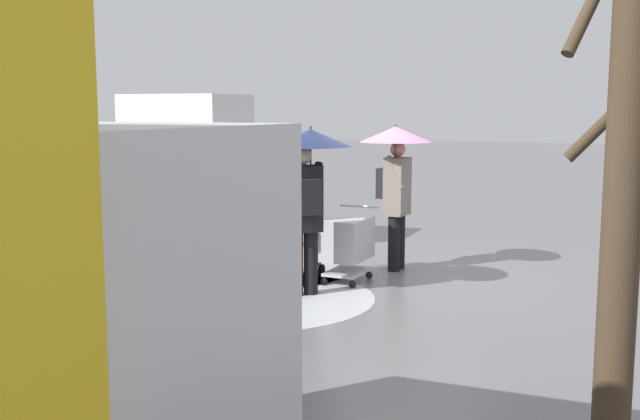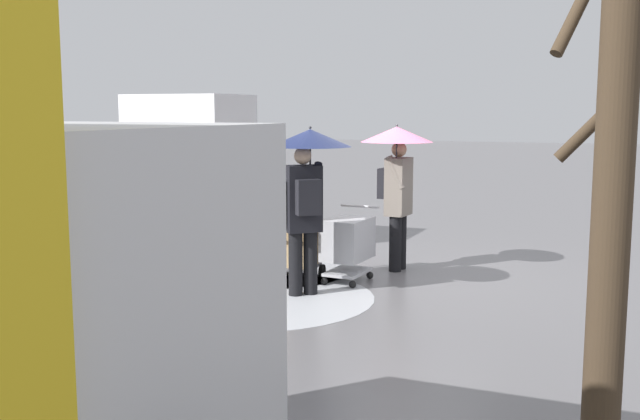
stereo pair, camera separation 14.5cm
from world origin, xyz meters
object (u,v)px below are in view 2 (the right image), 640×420
at_px(shopping_cart_vendor, 348,241).
at_px(pedestrian_black_side, 307,172).
at_px(pedestrian_pink_side, 397,164).
at_px(hand_dolly_boxes, 299,219).
at_px(bare_tree_near, 614,222).
at_px(cargo_van_parked_right, 131,188).

distance_m(shopping_cart_vendor, pedestrian_black_side, 1.34).
height_order(pedestrian_pink_side, pedestrian_black_side, same).
relative_size(hand_dolly_boxes, bare_tree_near, 0.45).
xyz_separation_m(cargo_van_parked_right, pedestrian_black_side, (-3.18, 0.70, 0.39)).
distance_m(cargo_van_parked_right, hand_dolly_boxes, 2.82).
bearing_deg(pedestrian_black_side, pedestrian_pink_side, -110.25).
xyz_separation_m(shopping_cart_vendor, pedestrian_black_side, (0.24, 0.85, 1.00)).
bearing_deg(shopping_cart_vendor, cargo_van_parked_right, 2.61).
relative_size(cargo_van_parked_right, shopping_cart_vendor, 5.30).
xyz_separation_m(pedestrian_black_side, bare_tree_near, (-3.59, 3.66, 0.10)).
bearing_deg(bare_tree_near, shopping_cart_vendor, -53.47).
distance_m(pedestrian_pink_side, pedestrian_black_side, 1.91).
distance_m(pedestrian_black_side, bare_tree_near, 5.13).
bearing_deg(pedestrian_pink_side, hand_dolly_boxes, 48.67).
distance_m(cargo_van_parked_right, bare_tree_near, 8.07).
xyz_separation_m(pedestrian_pink_side, bare_tree_near, (-2.93, 5.45, 0.10)).
height_order(cargo_van_parked_right, pedestrian_black_side, cargo_van_parked_right).
relative_size(shopping_cart_vendor, bare_tree_near, 0.29).
bearing_deg(pedestrian_pink_side, shopping_cart_vendor, 65.91).
distance_m(cargo_van_parked_right, shopping_cart_vendor, 3.48).
bearing_deg(bare_tree_near, hand_dolly_boxes, -47.09).
height_order(pedestrian_black_side, bare_tree_near, bare_tree_near).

